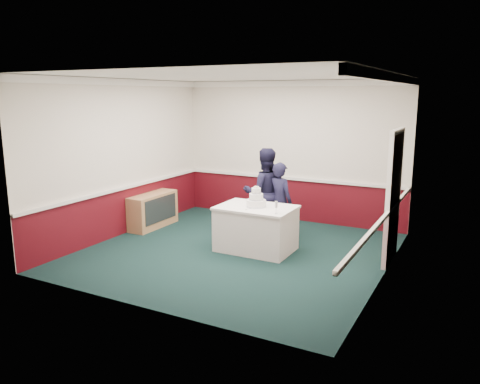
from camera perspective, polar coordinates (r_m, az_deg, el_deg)
The scene contains 9 objects.
ground at distance 8.27m, azimuth -0.45°, elevation -7.28°, with size 5.00×5.00×0.00m, color #132F29.
room_shell at distance 8.35m, azimuth 2.00°, elevation 6.74°, with size 5.00×5.00×3.00m.
sideboard at distance 9.85m, azimuth -10.55°, elevation -2.22°, with size 0.41×1.20×0.70m.
cake_table at distance 8.24m, azimuth 1.96°, elevation -4.42°, with size 1.32×0.92×0.79m.
wedding_cake at distance 8.11m, azimuth 1.98°, elevation -1.03°, with size 0.35×0.35×0.36m.
cake_knife at distance 7.98m, azimuth 1.16°, elevation -2.05°, with size 0.01×0.22×0.01m, color silver.
champagne_flute at distance 7.66m, azimuth 4.44°, elevation -1.62°, with size 0.05×0.05×0.21m.
person_man at distance 9.01m, azimuth 3.03°, elevation -0.05°, with size 0.83×0.65×1.71m, color black.
person_woman at distance 8.80m, azimuth 4.86°, elevation -1.13°, with size 0.54×0.35×1.48m, color black.
Camera 1 is at (3.70, -6.88, 2.69)m, focal length 35.00 mm.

